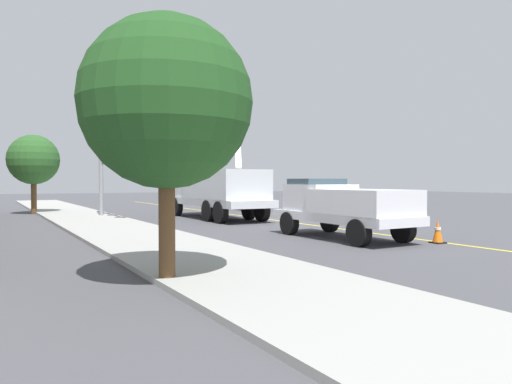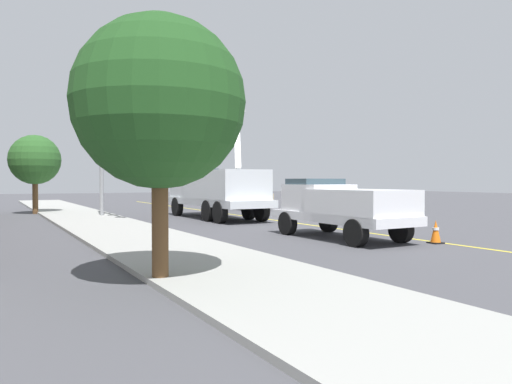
# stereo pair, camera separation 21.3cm
# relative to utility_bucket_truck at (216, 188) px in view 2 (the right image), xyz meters

# --- Properties ---
(ground) EXTENTS (120.00, 120.00, 0.00)m
(ground) POSITION_rel_utility_bucket_truck_xyz_m (-2.48, -2.17, -1.61)
(ground) COLOR #47474C
(sidewalk_far_side) EXTENTS (60.11, 6.95, 0.12)m
(sidewalk_far_side) POSITION_rel_utility_bucket_truck_xyz_m (-2.94, 5.98, -1.55)
(sidewalk_far_side) COLOR #9E9E99
(sidewalk_far_side) RESTS_ON ground
(lane_centre_stripe) EXTENTS (49.93, 2.96, 0.01)m
(lane_centre_stripe) POSITION_rel_utility_bucket_truck_xyz_m (-2.48, -2.17, -1.61)
(lane_centre_stripe) COLOR yellow
(lane_centre_stripe) RESTS_ON ground
(utility_bucket_truck) EXTENTS (8.33, 3.53, 7.20)m
(utility_bucket_truck) POSITION_rel_utility_bucket_truck_xyz_m (0.00, 0.00, 0.00)
(utility_bucket_truck) COLOR silver
(utility_bucket_truck) RESTS_ON ground
(service_pickup_truck) EXTENTS (5.71, 2.44, 2.06)m
(service_pickup_truck) POSITION_rel_utility_bucket_truck_xyz_m (-10.24, -0.54, -0.49)
(service_pickup_truck) COLOR white
(service_pickup_truck) RESTS_ON ground
(passing_minivan) EXTENTS (4.90, 2.17, 1.69)m
(passing_minivan) POSITION_rel_utility_bucket_truck_xyz_m (6.69, -4.80, -0.64)
(passing_minivan) COLOR tan
(passing_minivan) RESTS_ON ground
(traffic_cone_leading) EXTENTS (0.40, 0.40, 0.74)m
(traffic_cone_leading) POSITION_rel_utility_bucket_truck_xyz_m (-12.60, -2.46, -1.25)
(traffic_cone_leading) COLOR black
(traffic_cone_leading) RESTS_ON ground
(traffic_cone_mid_front) EXTENTS (0.40, 0.40, 0.72)m
(traffic_cone_mid_front) POSITION_rel_utility_bucket_truck_xyz_m (4.48, -1.81, -1.26)
(traffic_cone_mid_front) COLOR black
(traffic_cone_mid_front) RESTS_ON ground
(traffic_signal_mast) EXTENTS (6.14, 0.76, 8.12)m
(traffic_signal_mast) POSITION_rel_utility_bucket_truck_xyz_m (1.39, 5.20, 4.02)
(traffic_signal_mast) COLOR gray
(traffic_signal_mast) RESTS_ON ground
(street_tree_left) EXTENTS (3.33, 3.33, 5.15)m
(street_tree_left) POSITION_rel_utility_bucket_truck_xyz_m (-14.40, 6.87, 1.85)
(street_tree_left) COLOR brown
(street_tree_left) RESTS_ON ground
(street_tree_right) EXTENTS (2.97, 2.97, 4.75)m
(street_tree_right) POSITION_rel_utility_bucket_truck_xyz_m (7.93, 8.48, 1.63)
(street_tree_right) COLOR brown
(street_tree_right) RESTS_ON ground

